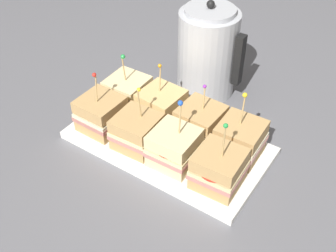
{
  "coord_description": "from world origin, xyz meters",
  "views": [
    {
      "loc": [
        0.4,
        -0.59,
        0.67
      ],
      "look_at": [
        0.0,
        0.0,
        0.06
      ],
      "focal_mm": 45.0,
      "sensor_mm": 36.0,
      "label": 1
    }
  ],
  "objects_px": {
    "sandwich_front_far_right": "(219,169)",
    "serving_platter": "(168,143)",
    "sandwich_front_far_left": "(101,114)",
    "sandwich_back_center_right": "(200,123)",
    "sandwich_front_center_right": "(174,148)",
    "sandwich_back_center_left": "(161,107)",
    "sandwich_back_far_right": "(240,140)",
    "kettle_steel": "(208,52)",
    "sandwich_front_center_left": "(137,131)",
    "sandwich_back_far_left": "(128,92)"
  },
  "relations": [
    {
      "from": "sandwich_front_far_right",
      "to": "serving_platter",
      "type": "bearing_deg",
      "value": 162.04
    },
    {
      "from": "sandwich_front_far_left",
      "to": "sandwich_back_center_right",
      "type": "height_order",
      "value": "sandwich_front_far_left"
    },
    {
      "from": "sandwich_front_far_left",
      "to": "sandwich_front_center_right",
      "type": "bearing_deg",
      "value": -0.07
    },
    {
      "from": "sandwich_back_center_left",
      "to": "sandwich_front_far_left",
      "type": "bearing_deg",
      "value": -135.1
    },
    {
      "from": "serving_platter",
      "to": "sandwich_back_far_right",
      "type": "bearing_deg",
      "value": 18.53
    },
    {
      "from": "sandwich_front_far_left",
      "to": "sandwich_front_center_right",
      "type": "height_order",
      "value": "sandwich_front_center_right"
    },
    {
      "from": "kettle_steel",
      "to": "sandwich_front_far_left",
      "type": "bearing_deg",
      "value": -111.17
    },
    {
      "from": "sandwich_back_center_left",
      "to": "kettle_steel",
      "type": "distance_m",
      "value": 0.2
    },
    {
      "from": "sandwich_front_far_left",
      "to": "sandwich_front_far_right",
      "type": "height_order",
      "value": "sandwich_front_far_right"
    },
    {
      "from": "sandwich_front_center_left",
      "to": "sandwich_back_center_right",
      "type": "xyz_separation_m",
      "value": [
        0.1,
        0.1,
        0.0
      ]
    },
    {
      "from": "sandwich_back_center_left",
      "to": "sandwich_back_center_right",
      "type": "distance_m",
      "value": 0.11
    },
    {
      "from": "sandwich_front_far_left",
      "to": "serving_platter",
      "type": "bearing_deg",
      "value": 17.58
    },
    {
      "from": "sandwich_back_far_left",
      "to": "sandwich_back_center_left",
      "type": "bearing_deg",
      "value": -1.06
    },
    {
      "from": "sandwich_back_far_right",
      "to": "kettle_steel",
      "type": "bearing_deg",
      "value": 135.37
    },
    {
      "from": "serving_platter",
      "to": "kettle_steel",
      "type": "bearing_deg",
      "value": 99.68
    },
    {
      "from": "sandwich_back_center_right",
      "to": "sandwich_front_center_right",
      "type": "bearing_deg",
      "value": -92.65
    },
    {
      "from": "sandwich_front_far_left",
      "to": "kettle_steel",
      "type": "relative_size",
      "value": 0.61
    },
    {
      "from": "sandwich_front_center_right",
      "to": "sandwich_back_far_left",
      "type": "distance_m",
      "value": 0.23
    },
    {
      "from": "sandwich_front_far_left",
      "to": "sandwich_front_center_left",
      "type": "xyz_separation_m",
      "value": [
        0.11,
        -0.0,
        -0.0
      ]
    },
    {
      "from": "sandwich_back_far_left",
      "to": "sandwich_back_center_right",
      "type": "height_order",
      "value": "sandwich_back_far_left"
    },
    {
      "from": "sandwich_front_far_right",
      "to": "sandwich_back_center_left",
      "type": "relative_size",
      "value": 1.07
    },
    {
      "from": "sandwich_back_far_left",
      "to": "sandwich_back_far_right",
      "type": "xyz_separation_m",
      "value": [
        0.31,
        -0.0,
        0.0
      ]
    },
    {
      "from": "sandwich_front_center_right",
      "to": "sandwich_back_center_left",
      "type": "xyz_separation_m",
      "value": [
        -0.1,
        0.1,
        -0.0
      ]
    },
    {
      "from": "sandwich_front_far_right",
      "to": "kettle_steel",
      "type": "xyz_separation_m",
      "value": [
        -0.2,
        0.29,
        0.06
      ]
    },
    {
      "from": "sandwich_front_center_right",
      "to": "sandwich_back_center_right",
      "type": "distance_m",
      "value": 0.1
    },
    {
      "from": "sandwich_front_center_left",
      "to": "kettle_steel",
      "type": "xyz_separation_m",
      "value": [
        0.01,
        0.29,
        0.06
      ]
    },
    {
      "from": "sandwich_front_far_left",
      "to": "kettle_steel",
      "type": "height_order",
      "value": "kettle_steel"
    },
    {
      "from": "sandwich_front_far_right",
      "to": "sandwich_back_center_left",
      "type": "xyz_separation_m",
      "value": [
        -0.21,
        0.1,
        0.0
      ]
    },
    {
      "from": "sandwich_front_center_right",
      "to": "sandwich_front_far_right",
      "type": "relative_size",
      "value": 1.0
    },
    {
      "from": "sandwich_back_far_left",
      "to": "sandwich_front_center_left",
      "type": "bearing_deg",
      "value": -43.79
    },
    {
      "from": "sandwich_front_far_left",
      "to": "sandwich_front_center_left",
      "type": "distance_m",
      "value": 0.11
    },
    {
      "from": "sandwich_front_center_left",
      "to": "sandwich_back_far_right",
      "type": "height_order",
      "value": "sandwich_back_far_right"
    },
    {
      "from": "sandwich_front_far_right",
      "to": "sandwich_back_far_right",
      "type": "distance_m",
      "value": 0.1
    },
    {
      "from": "sandwich_back_center_left",
      "to": "sandwich_back_center_right",
      "type": "bearing_deg",
      "value": -0.27
    },
    {
      "from": "sandwich_front_far_left",
      "to": "sandwich_front_center_right",
      "type": "relative_size",
      "value": 0.96
    },
    {
      "from": "sandwich_front_far_left",
      "to": "sandwich_front_center_left",
      "type": "bearing_deg",
      "value": -0.3
    },
    {
      "from": "sandwich_back_center_left",
      "to": "kettle_steel",
      "type": "bearing_deg",
      "value": 86.32
    },
    {
      "from": "sandwich_front_center_right",
      "to": "sandwich_back_center_right",
      "type": "relative_size",
      "value": 1.13
    },
    {
      "from": "sandwich_front_far_left",
      "to": "sandwich_front_far_right",
      "type": "distance_m",
      "value": 0.31
    },
    {
      "from": "sandwich_front_far_left",
      "to": "sandwich_front_center_right",
      "type": "xyz_separation_m",
      "value": [
        0.2,
        -0.0,
        0.0
      ]
    },
    {
      "from": "sandwich_front_center_right",
      "to": "sandwich_front_far_right",
      "type": "distance_m",
      "value": 0.11
    },
    {
      "from": "serving_platter",
      "to": "kettle_steel",
      "type": "distance_m",
      "value": 0.27
    },
    {
      "from": "sandwich_front_far_right",
      "to": "sandwich_back_far_left",
      "type": "bearing_deg",
      "value": 161.6
    },
    {
      "from": "sandwich_front_center_left",
      "to": "sandwich_back_center_right",
      "type": "height_order",
      "value": "sandwich_front_center_left"
    },
    {
      "from": "sandwich_front_far_left",
      "to": "sandwich_front_far_right",
      "type": "xyz_separation_m",
      "value": [
        0.31,
        -0.0,
        0.0
      ]
    },
    {
      "from": "sandwich_back_center_left",
      "to": "sandwich_back_far_right",
      "type": "distance_m",
      "value": 0.21
    },
    {
      "from": "sandwich_back_center_left",
      "to": "serving_platter",
      "type": "bearing_deg",
      "value": -43.76
    },
    {
      "from": "sandwich_front_far_right",
      "to": "sandwich_back_far_left",
      "type": "relative_size",
      "value": 1.1
    },
    {
      "from": "serving_platter",
      "to": "sandwich_back_far_right",
      "type": "relative_size",
      "value": 2.81
    },
    {
      "from": "sandwich_back_center_right",
      "to": "kettle_steel",
      "type": "relative_size",
      "value": 0.57
    }
  ]
}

